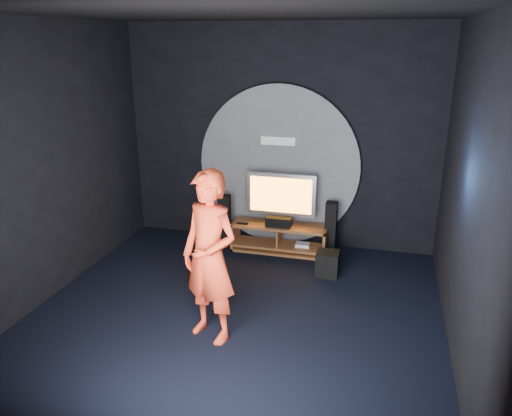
{
  "coord_description": "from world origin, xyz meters",
  "views": [
    {
      "loc": [
        1.63,
        -5.19,
        3.25
      ],
      "look_at": [
        -0.01,
        1.05,
        1.05
      ],
      "focal_mm": 35.0,
      "sensor_mm": 36.0,
      "label": 1
    }
  ],
  "objects_px": {
    "tower_speaker_left": "(225,221)",
    "player": "(210,257)",
    "subwoofer": "(327,264)",
    "tower_speaker_right": "(330,229)",
    "tv": "(281,197)",
    "media_console": "(280,240)"
  },
  "relations": [
    {
      "from": "media_console",
      "to": "tower_speaker_left",
      "type": "xyz_separation_m",
      "value": [
        -0.92,
        -0.01,
        0.24
      ]
    },
    {
      "from": "player",
      "to": "subwoofer",
      "type": "bearing_deg",
      "value": 82.19
    },
    {
      "from": "tower_speaker_left",
      "to": "tower_speaker_right",
      "type": "distance_m",
      "value": 1.71
    },
    {
      "from": "media_console",
      "to": "player",
      "type": "distance_m",
      "value": 2.68
    },
    {
      "from": "media_console",
      "to": "tower_speaker_left",
      "type": "relative_size",
      "value": 1.75
    },
    {
      "from": "subwoofer",
      "to": "player",
      "type": "relative_size",
      "value": 0.18
    },
    {
      "from": "media_console",
      "to": "subwoofer",
      "type": "xyz_separation_m",
      "value": [
        0.84,
        -0.66,
        -0.02
      ]
    },
    {
      "from": "tv",
      "to": "tower_speaker_right",
      "type": "xyz_separation_m",
      "value": [
        0.8,
        0.01,
        -0.47
      ]
    },
    {
      "from": "tv",
      "to": "player",
      "type": "relative_size",
      "value": 0.56
    },
    {
      "from": "media_console",
      "to": "tower_speaker_right",
      "type": "bearing_deg",
      "value": 5.73
    },
    {
      "from": "tv",
      "to": "subwoofer",
      "type": "relative_size",
      "value": 3.11
    },
    {
      "from": "tv",
      "to": "subwoofer",
      "type": "xyz_separation_m",
      "value": [
        0.85,
        -0.73,
        -0.72
      ]
    },
    {
      "from": "media_console",
      "to": "tower_speaker_right",
      "type": "xyz_separation_m",
      "value": [
        0.79,
        0.08,
        0.24
      ]
    },
    {
      "from": "tower_speaker_right",
      "to": "player",
      "type": "xyz_separation_m",
      "value": [
        -1.04,
        -2.63,
        0.55
      ]
    },
    {
      "from": "tv",
      "to": "subwoofer",
      "type": "bearing_deg",
      "value": -40.53
    },
    {
      "from": "tower_speaker_left",
      "to": "player",
      "type": "xyz_separation_m",
      "value": [
        0.67,
        -2.54,
        0.55
      ]
    },
    {
      "from": "tv",
      "to": "tower_speaker_left",
      "type": "bearing_deg",
      "value": -175.03
    },
    {
      "from": "subwoofer",
      "to": "media_console",
      "type": "bearing_deg",
      "value": 141.97
    },
    {
      "from": "media_console",
      "to": "subwoofer",
      "type": "distance_m",
      "value": 1.07
    },
    {
      "from": "media_console",
      "to": "tower_speaker_right",
      "type": "height_order",
      "value": "tower_speaker_right"
    },
    {
      "from": "tower_speaker_left",
      "to": "subwoofer",
      "type": "bearing_deg",
      "value": -20.16
    },
    {
      "from": "tv",
      "to": "tower_speaker_right",
      "type": "bearing_deg",
      "value": 0.87
    }
  ]
}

